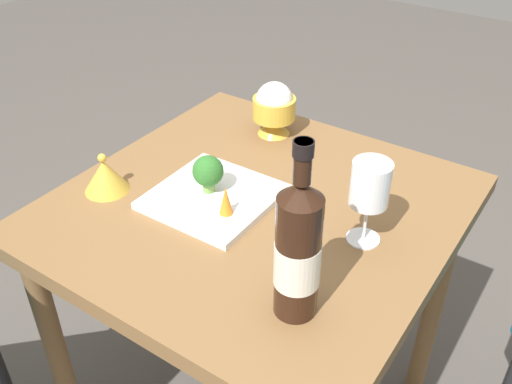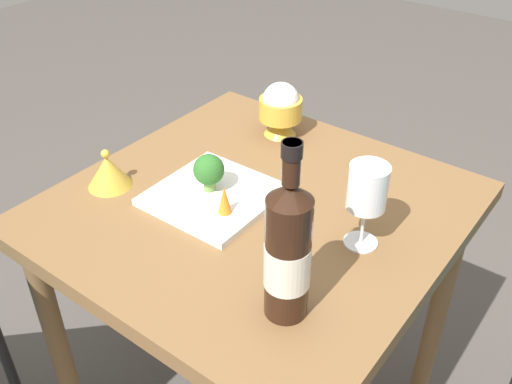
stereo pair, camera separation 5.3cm
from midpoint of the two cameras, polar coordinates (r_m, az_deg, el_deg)
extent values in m
cube|color=brown|center=(1.26, -1.20, -1.88)|extent=(0.81, 0.81, 0.04)
cylinder|color=brown|center=(1.65, 16.34, -10.44)|extent=(0.05, 0.05, 0.72)
cylinder|color=brown|center=(1.88, -3.63, -2.32)|extent=(0.05, 0.05, 0.72)
cylinder|color=brown|center=(1.54, -19.92, -15.16)|extent=(0.05, 0.05, 0.72)
cylinder|color=black|center=(1.77, -24.75, -15.66)|extent=(0.03, 0.03, 0.43)
cylinder|color=black|center=(0.94, 2.50, -6.55)|extent=(0.07, 0.07, 0.23)
cone|color=black|center=(0.86, 2.72, 0.08)|extent=(0.07, 0.07, 0.03)
cylinder|color=black|center=(0.83, 2.82, 2.92)|extent=(0.03, 0.03, 0.07)
cylinder|color=black|center=(0.82, 2.86, 4.30)|extent=(0.03, 0.03, 0.02)
cylinder|color=silver|center=(0.94, 2.49, -7.08)|extent=(0.08, 0.08, 0.08)
cylinder|color=white|center=(1.17, 9.26, -4.59)|extent=(0.07, 0.07, 0.00)
cylinder|color=white|center=(1.14, 9.46, -2.86)|extent=(0.01, 0.01, 0.08)
cylinder|color=white|center=(1.09, 9.89, 0.78)|extent=(0.08, 0.08, 0.09)
cone|color=gold|center=(1.50, 0.76, 6.58)|extent=(0.08, 0.08, 0.04)
cylinder|color=gold|center=(1.48, 0.78, 8.28)|extent=(0.11, 0.11, 0.05)
sphere|color=white|center=(1.47, 0.78, 9.06)|extent=(0.09, 0.09, 0.09)
cone|color=gold|center=(1.32, -15.80, 1.56)|extent=(0.10, 0.10, 0.07)
sphere|color=gold|center=(1.30, -16.11, 3.24)|extent=(0.02, 0.02, 0.02)
cube|color=white|center=(1.26, -5.43, -0.50)|extent=(0.25, 0.25, 0.02)
cylinder|color=#729E4C|center=(1.26, -5.89, 0.62)|extent=(0.03, 0.03, 0.03)
sphere|color=#2D6B28|center=(1.24, -5.99, 2.07)|extent=(0.07, 0.07, 0.07)
cone|color=orange|center=(1.18, -4.28, -0.87)|extent=(0.03, 0.03, 0.06)
cone|color=orange|center=(1.31, -6.51, 2.65)|extent=(0.03, 0.03, 0.06)
camera|label=1|loc=(0.03, -91.23, -0.85)|focal=40.45mm
camera|label=2|loc=(0.03, 88.77, 0.85)|focal=40.45mm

